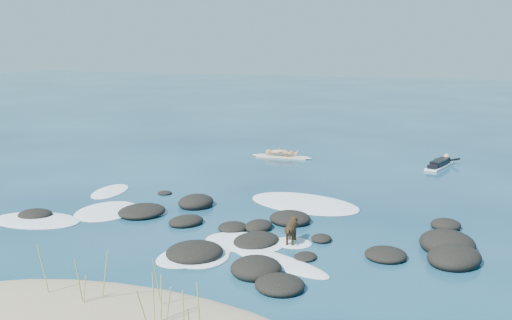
% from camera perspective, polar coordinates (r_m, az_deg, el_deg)
% --- Properties ---
extents(ground, '(160.00, 160.00, 0.00)m').
position_cam_1_polar(ground, '(17.94, 0.68, -5.60)').
color(ground, '#0A2642').
rests_on(ground, ground).
extents(dune_grass, '(4.23, 1.78, 1.21)m').
position_cam_1_polar(dune_grass, '(10.83, -11.22, -13.93)').
color(dune_grass, '#919849').
rests_on(dune_grass, ground).
extents(reef_rocks, '(13.79, 7.14, 0.63)m').
position_cam_1_polar(reef_rocks, '(15.74, 2.88, -7.65)').
color(reef_rocks, black).
rests_on(reef_rocks, ground).
extents(breaking_foam, '(11.10, 8.53, 0.12)m').
position_cam_1_polar(breaking_foam, '(17.45, -5.96, -6.12)').
color(breaking_foam, white).
rests_on(breaking_foam, ground).
extents(standing_surfer_rig, '(2.94, 0.67, 1.67)m').
position_cam_1_polar(standing_surfer_rig, '(26.98, 2.60, 1.61)').
color(standing_surfer_rig, beige).
rests_on(standing_surfer_rig, ground).
extents(paddling_surfer_rig, '(1.38, 2.65, 0.46)m').
position_cam_1_polar(paddling_surfer_rig, '(26.26, 17.94, -0.33)').
color(paddling_surfer_rig, white).
rests_on(paddling_surfer_rig, ground).
extents(dog, '(0.37, 1.10, 0.70)m').
position_cam_1_polar(dog, '(15.38, 3.57, -6.73)').
color(dog, black).
rests_on(dog, ground).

